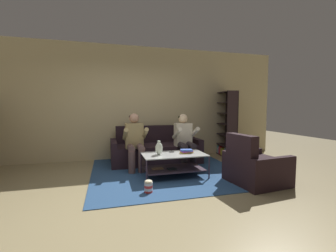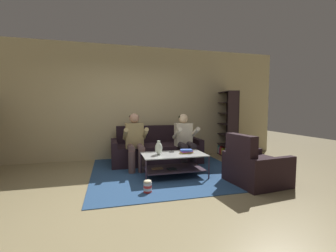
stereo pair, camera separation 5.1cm
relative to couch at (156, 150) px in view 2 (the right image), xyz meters
name	(u,v)px [view 2 (the right image)]	position (x,y,z in m)	size (l,w,h in m)	color
ground	(144,191)	(-0.57, -1.83, -0.29)	(16.80, 16.80, 0.00)	#93845E
back_partition	(129,103)	(-0.57, 0.63, 1.16)	(8.40, 0.12, 2.90)	#CDBB8A
couch	(156,150)	(0.00, 0.00, 0.00)	(2.11, 0.92, 0.87)	black
person_seated_left	(135,139)	(-0.56, -0.54, 0.37)	(0.50, 0.58, 1.20)	brown
person_seated_right	(185,138)	(0.56, -0.55, 0.36)	(0.50, 0.58, 1.18)	#2C252A
coffee_table	(173,161)	(0.09, -1.23, 0.01)	(1.20, 0.68, 0.44)	#BABDB9
area_rug	(165,170)	(0.05, -0.74, -0.29)	(3.00, 3.18, 0.01)	navy
vase	(159,148)	(-0.19, -1.23, 0.28)	(0.14, 0.14, 0.26)	silver
book_stack	(186,151)	(0.36, -1.23, 0.19)	(0.25, 0.18, 0.07)	gold
bookshelf	(227,130)	(2.08, 0.28, 0.41)	(0.41, 0.97, 1.76)	black
armchair	(255,168)	(1.34, -1.99, -0.01)	(0.93, 0.94, 0.88)	black
popcorn_tub	(148,186)	(-0.53, -1.93, -0.19)	(0.13, 0.13, 0.20)	red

